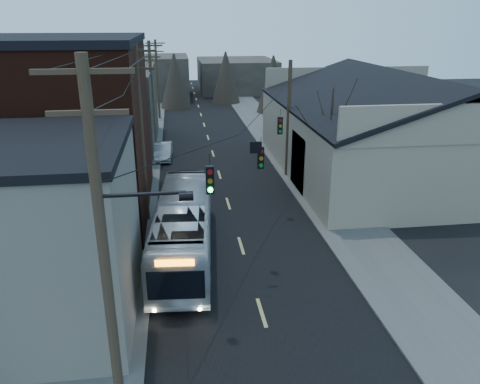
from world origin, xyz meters
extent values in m
cube|color=black|center=(0.00, 30.00, 0.01)|extent=(9.00, 110.00, 0.02)
cube|color=#474744|center=(-6.50, 30.00, 0.06)|extent=(4.00, 110.00, 0.12)
cube|color=#474744|center=(6.50, 30.00, 0.06)|extent=(4.00, 110.00, 0.12)
cube|color=#6C645A|center=(-9.00, 9.00, 3.50)|extent=(8.00, 8.00, 7.00)
cube|color=black|center=(-10.00, 20.00, 5.00)|extent=(10.00, 12.00, 10.00)
cube|color=#2F2A25|center=(-9.50, 36.00, 3.50)|extent=(9.00, 14.00, 7.00)
cube|color=gray|center=(13.00, 25.00, 2.50)|extent=(16.00, 20.00, 5.00)
cube|color=black|center=(9.00, 25.00, 6.30)|extent=(8.16, 20.60, 2.86)
cube|color=black|center=(17.00, 25.00, 6.30)|extent=(8.16, 20.60, 2.86)
cube|color=#2F2A25|center=(-6.00, 65.00, 3.00)|extent=(10.00, 12.00, 6.00)
cube|color=#2F2A25|center=(7.00, 70.00, 2.50)|extent=(12.00, 14.00, 5.00)
cone|color=black|center=(6.50, 20.00, 3.60)|extent=(0.40, 0.40, 7.20)
cylinder|color=#382B1E|center=(-5.00, 3.00, 5.25)|extent=(0.28, 0.28, 10.50)
cube|color=#382B1E|center=(-5.00, 3.00, 10.10)|extent=(2.20, 0.12, 0.12)
cylinder|color=#382B1E|center=(-5.00, 18.00, 5.00)|extent=(0.28, 0.28, 10.00)
cube|color=#382B1E|center=(-5.00, 18.00, 9.60)|extent=(2.20, 0.12, 0.12)
cylinder|color=#382B1E|center=(-5.00, 33.00, 4.75)|extent=(0.28, 0.28, 9.50)
cube|color=#382B1E|center=(-5.00, 33.00, 9.10)|extent=(2.20, 0.12, 0.12)
cylinder|color=#382B1E|center=(-5.00, 48.00, 4.50)|extent=(0.28, 0.28, 9.00)
cube|color=#382B1E|center=(-5.00, 48.00, 8.60)|extent=(2.20, 0.12, 0.12)
cylinder|color=#382B1E|center=(5.00, 25.00, 4.25)|extent=(0.28, 0.28, 8.50)
cube|color=black|center=(-2.00, 7.50, 5.95)|extent=(0.28, 0.20, 1.00)
cube|color=black|center=(0.60, 12.00, 5.35)|extent=(0.28, 0.20, 1.00)
cube|color=black|center=(2.80, 18.00, 5.45)|extent=(0.28, 0.20, 1.00)
imported|color=silver|center=(-2.94, 13.38, 1.53)|extent=(3.43, 11.16, 3.06)
imported|color=#999BA0|center=(-4.30, 30.96, 0.68)|extent=(1.61, 4.16, 1.35)
camera|label=1|loc=(-3.05, -7.75, 11.17)|focal=35.00mm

